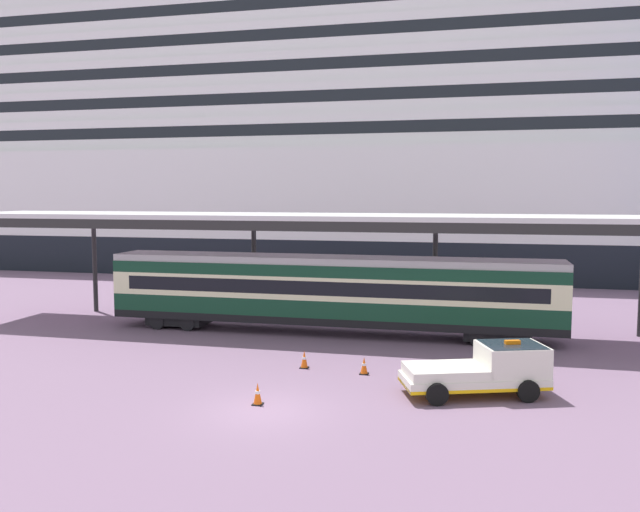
# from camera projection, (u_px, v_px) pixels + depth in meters

# --- Properties ---
(ground_plane) EXTENTS (400.00, 400.00, 0.00)m
(ground_plane) POSITION_uv_depth(u_px,v_px,m) (264.00, 411.00, 22.17)
(ground_plane) COLOR slate
(cruise_ship) EXTENTS (155.40, 25.28, 36.88)m
(cruise_ship) POSITION_uv_depth(u_px,v_px,m) (446.00, 140.00, 64.57)
(cruise_ship) COLOR black
(cruise_ship) RESTS_ON ground
(platform_canopy) EXTENTS (42.24, 5.92, 6.31)m
(platform_canopy) POSITION_uv_depth(u_px,v_px,m) (332.00, 219.00, 34.32)
(platform_canopy) COLOR silver
(platform_canopy) RESTS_ON ground
(train_carriage) EXTENTS (23.73, 2.81, 4.11)m
(train_carriage) POSITION_uv_depth(u_px,v_px,m) (330.00, 290.00, 34.28)
(train_carriage) COLOR black
(train_carriage) RESTS_ON ground
(service_truck) EXTENTS (5.58, 3.65, 2.02)m
(service_truck) POSITION_uv_depth(u_px,v_px,m) (487.00, 368.00, 23.91)
(service_truck) COLOR silver
(service_truck) RESTS_ON ground
(traffic_cone_near) EXTENTS (0.36, 0.36, 0.76)m
(traffic_cone_near) POSITION_uv_depth(u_px,v_px,m) (304.00, 359.00, 27.63)
(traffic_cone_near) COLOR black
(traffic_cone_near) RESTS_ON ground
(traffic_cone_mid) EXTENTS (0.36, 0.36, 0.71)m
(traffic_cone_mid) POSITION_uv_depth(u_px,v_px,m) (364.00, 366.00, 26.70)
(traffic_cone_mid) COLOR black
(traffic_cone_mid) RESTS_ON ground
(traffic_cone_far) EXTENTS (0.36, 0.36, 0.78)m
(traffic_cone_far) POSITION_uv_depth(u_px,v_px,m) (258.00, 394.00, 22.82)
(traffic_cone_far) COLOR black
(traffic_cone_far) RESTS_ON ground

